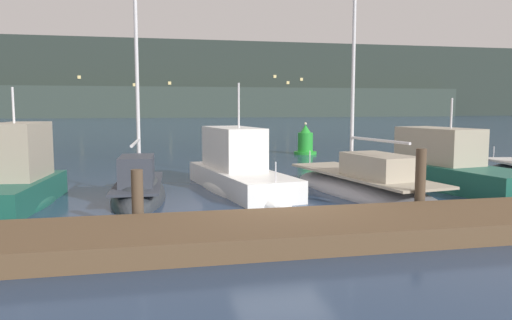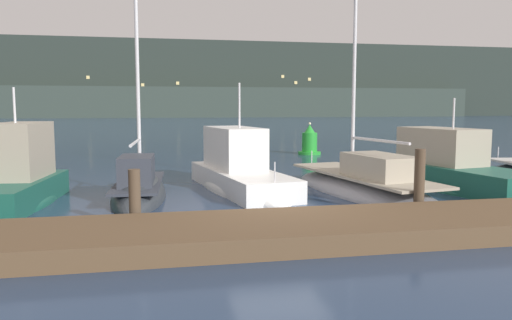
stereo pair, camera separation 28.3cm
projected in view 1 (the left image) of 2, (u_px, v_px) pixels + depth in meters
The scene contains 11 objects.
ground_plane at pixel (282, 218), 13.19m from camera, with size 400.00×400.00×0.00m, color navy.
dock at pixel (308, 229), 11.06m from camera, with size 29.71×2.80×0.45m, color brown.
mooring_pile_1 at pixel (138, 200), 11.82m from camera, with size 0.28×0.28×1.46m, color #4C3D2D.
mooring_pile_2 at pixel (420, 182), 13.37m from camera, with size 0.28×0.28×1.82m, color #4C3D2D.
motorboat_berth_2 at pixel (18, 190), 14.75m from camera, with size 2.35×5.56×4.07m.
sailboat_berth_3 at pixel (139, 194), 15.92m from camera, with size 1.96×5.66×8.91m.
motorboat_berth_4 at pixel (239, 180), 17.64m from camera, with size 3.33×7.32×4.44m.
sailboat_berth_5 at pixel (363, 189), 16.84m from camera, with size 3.61×8.44×10.35m.
motorboat_berth_6 at pixel (449, 175), 18.12m from camera, with size 3.58×7.47×3.69m.
channel_buoy at pixel (305, 142), 30.56m from camera, with size 1.38×1.38×1.95m.
hillside_backdrop at pixel (164, 82), 136.04m from camera, with size 240.00×23.00×20.23m.
Camera 1 is at (-3.44, -12.50, 2.95)m, focal length 35.00 mm.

